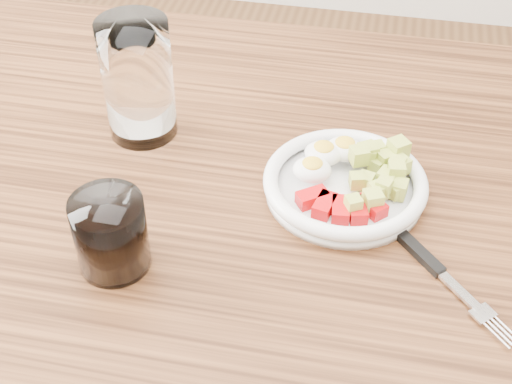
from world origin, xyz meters
The scene contains 5 objects.
dining_table centered at (0.00, 0.00, 0.67)m, with size 1.50×0.90×0.77m.
bowl centered at (0.09, 0.06, 0.79)m, with size 0.19×0.19×0.05m.
fork centered at (0.18, -0.03, 0.77)m, with size 0.15×0.16×0.01m.
water_glass centered at (-0.18, 0.13, 0.85)m, with size 0.09×0.09×0.16m, color white.
coffee_glass centered at (-0.14, -0.10, 0.81)m, with size 0.08×0.08×0.09m.
Camera 1 is at (0.11, -0.57, 1.33)m, focal length 50.00 mm.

